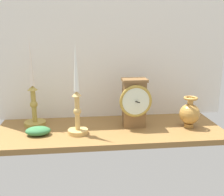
# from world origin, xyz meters

# --- Properties ---
(ground_plane) EXTENTS (1.00, 0.36, 0.02)m
(ground_plane) POSITION_xyz_m (0.00, 0.00, -0.01)
(ground_plane) COLOR olive
(back_wall) EXTENTS (1.20, 0.02, 0.65)m
(back_wall) POSITION_xyz_m (0.00, 0.18, 0.33)
(back_wall) COLOR silver
(back_wall) RESTS_ON ground_plane
(mantel_clock) EXTENTS (0.14, 0.11, 0.22)m
(mantel_clock) POSITION_xyz_m (0.11, 0.02, 0.11)
(mantel_clock) COLOR brown
(mantel_clock) RESTS_ON ground_plane
(candlestick_tall_left) EXTENTS (0.10, 0.10, 0.40)m
(candlestick_tall_left) POSITION_xyz_m (-0.34, 0.08, 0.12)
(candlestick_tall_left) COLOR #A9903F
(candlestick_tall_left) RESTS_ON ground_plane
(candlestick_tall_center) EXTENTS (0.09, 0.09, 0.39)m
(candlestick_tall_center) POSITION_xyz_m (-0.14, -0.05, 0.13)
(candlestick_tall_center) COLOR tan
(candlestick_tall_center) RESTS_ON ground_plane
(brass_vase_bulbous) EXTENTS (0.09, 0.09, 0.14)m
(brass_vase_bulbous) POSITION_xyz_m (0.36, -0.02, 0.07)
(brass_vase_bulbous) COLOR #B6843C
(brass_vase_bulbous) RESTS_ON ground_plane
(ivy_sprig) EXTENTS (0.10, 0.07, 0.04)m
(ivy_sprig) POSITION_xyz_m (-0.31, -0.04, 0.02)
(ivy_sprig) COLOR #357542
(ivy_sprig) RESTS_ON ground_plane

